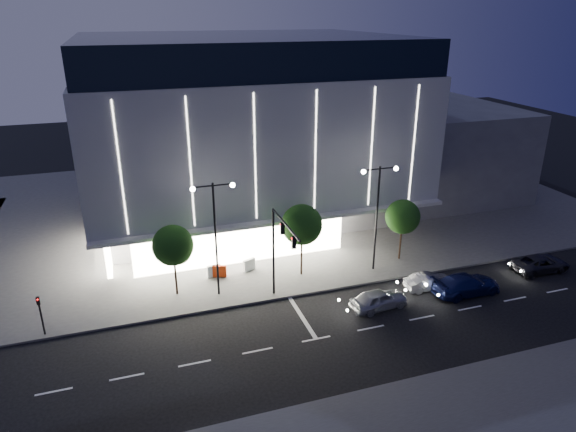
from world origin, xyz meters
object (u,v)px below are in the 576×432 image
(car_lead, at_px, (379,299))
(barrier_c, at_px, (220,271))
(barrier_d, at_px, (249,265))
(barrier_b, at_px, (214,271))
(street_lamp_east, at_px, (378,203))
(tree_mid, at_px, (302,227))
(tree_right, at_px, (403,218))
(tree_left, at_px, (173,247))
(car_fourth, at_px, (540,263))
(street_lamp_west, at_px, (215,223))
(car_second, at_px, (429,282))
(ped_signal_far, at_px, (40,312))
(traffic_mast, at_px, (279,243))
(car_third, at_px, (466,284))

(car_lead, bearing_deg, barrier_c, 44.88)
(barrier_d, bearing_deg, barrier_b, 160.35)
(street_lamp_east, xyz_separation_m, barrier_c, (-12.40, 2.65, -5.31))
(tree_mid, distance_m, tree_right, 9.01)
(tree_left, relative_size, car_fourth, 1.17)
(street_lamp_east, relative_size, barrier_d, 8.18)
(street_lamp_west, height_order, street_lamp_east, same)
(car_second, distance_m, car_fourth, 10.44)
(ped_signal_far, height_order, car_second, ped_signal_far)
(tree_mid, bearing_deg, ped_signal_far, -172.45)
(tree_mid, height_order, barrier_b, tree_mid)
(tree_right, relative_size, car_fourth, 1.13)
(tree_left, distance_m, tree_right, 19.00)
(ped_signal_far, xyz_separation_m, barrier_c, (12.60, 4.15, -1.24))
(barrier_d, bearing_deg, car_second, -52.17)
(street_lamp_east, bearing_deg, traffic_mast, -163.52)
(tree_right, bearing_deg, barrier_c, 173.96)
(tree_right, xyz_separation_m, car_lead, (-5.35, -6.40, -3.15))
(car_lead, bearing_deg, car_third, -98.29)
(tree_right, bearing_deg, tree_mid, 180.00)
(barrier_b, relative_size, barrier_d, 1.00)
(street_lamp_east, distance_m, car_lead, 7.85)
(street_lamp_east, height_order, car_lead, street_lamp_east)
(barrier_c, bearing_deg, tree_left, -137.23)
(car_third, bearing_deg, barrier_b, 63.69)
(tree_left, distance_m, barrier_b, 4.97)
(car_second, height_order, car_third, car_third)
(street_lamp_east, xyz_separation_m, ped_signal_far, (-25.00, -1.50, -4.07))
(street_lamp_east, distance_m, tree_mid, 6.27)
(street_lamp_east, distance_m, tree_right, 3.81)
(street_lamp_east, distance_m, barrier_b, 14.17)
(car_second, bearing_deg, street_lamp_east, 34.97)
(traffic_mast, relative_size, car_fourth, 1.45)
(barrier_b, height_order, barrier_c, same)
(ped_signal_far, xyz_separation_m, barrier_b, (12.18, 4.35, -1.24))
(car_third, bearing_deg, traffic_mast, 77.22)
(ped_signal_far, xyz_separation_m, tree_right, (28.03, 2.52, 2.00))
(street_lamp_west, height_order, car_third, street_lamp_west)
(barrier_c, bearing_deg, car_lead, -20.35)
(traffic_mast, xyz_separation_m, street_lamp_west, (-4.00, 2.66, 0.93))
(ped_signal_far, distance_m, barrier_d, 15.85)
(tree_mid, bearing_deg, tree_right, -0.00)
(tree_mid, xyz_separation_m, car_fourth, (19.07, -5.43, -3.66))
(tree_mid, bearing_deg, car_second, -30.72)
(street_lamp_west, bearing_deg, barrier_c, 77.27)
(tree_mid, bearing_deg, car_lead, -60.33)
(barrier_d, bearing_deg, barrier_c, 165.28)
(ped_signal_far, relative_size, barrier_d, 2.73)
(tree_mid, relative_size, car_fourth, 1.26)
(car_lead, relative_size, barrier_d, 3.93)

